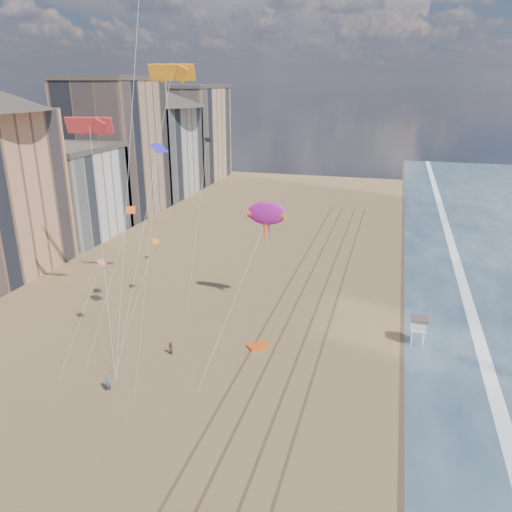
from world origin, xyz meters
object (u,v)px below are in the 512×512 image
at_px(kite_flyer_b, 171,349).
at_px(kite_flyer_a, 108,383).
at_px(grounded_kite, 258,346).
at_px(show_kite, 267,214).
at_px(lifeguard_stand, 419,324).

bearing_deg(kite_flyer_b, kite_flyer_a, -76.08).
height_order(grounded_kite, show_kite, show_kite).
distance_m(show_kite, kite_flyer_b, 19.24).
relative_size(lifeguard_stand, kite_flyer_a, 1.87).
distance_m(grounded_kite, kite_flyer_a, 16.52).
distance_m(lifeguard_stand, show_kite, 21.40).
bearing_deg(grounded_kite, show_kite, 57.39).
bearing_deg(kite_flyer_b, show_kite, 95.00).
height_order(kite_flyer_a, kite_flyer_b, kite_flyer_a).
relative_size(lifeguard_stand, show_kite, 0.15).
xyz_separation_m(lifeguard_stand, kite_flyer_a, (-28.36, -17.07, -1.69)).
bearing_deg(show_kite, lifeguard_stand, -11.41).
bearing_deg(lifeguard_stand, kite_flyer_b, -159.94).
xyz_separation_m(lifeguard_stand, kite_flyer_b, (-25.55, -9.33, -1.83)).
height_order(show_kite, kite_flyer_a, show_kite).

